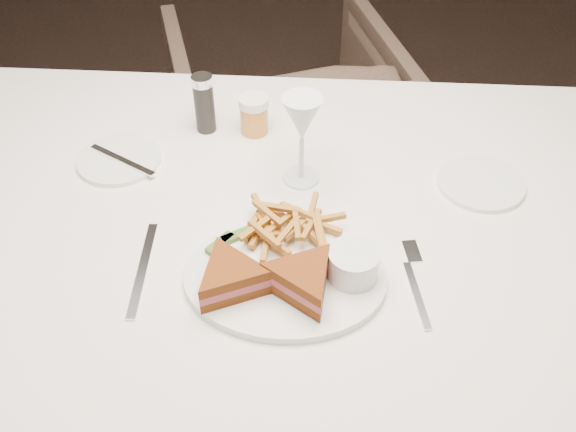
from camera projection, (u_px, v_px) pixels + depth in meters
The scene contains 4 objects.
ground at pixel (168, 390), 1.72m from camera, with size 5.00×5.00×0.00m, color black.
table at pixel (288, 345), 1.37m from camera, with size 1.41×0.94×0.75m, color white.
chair_far at pixel (284, 114), 2.08m from camera, with size 0.67×0.63×0.69m, color #4E3B30.
table_setting at pixel (283, 221), 1.06m from camera, with size 0.84×0.63×0.18m.
Camera 1 is at (0.33, -0.94, 1.51)m, focal length 40.00 mm.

